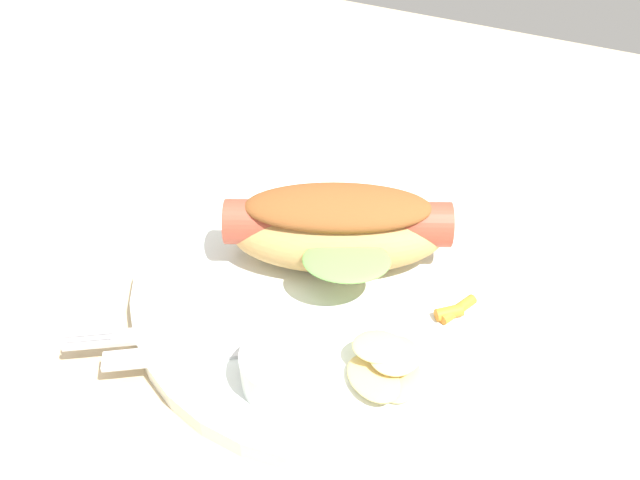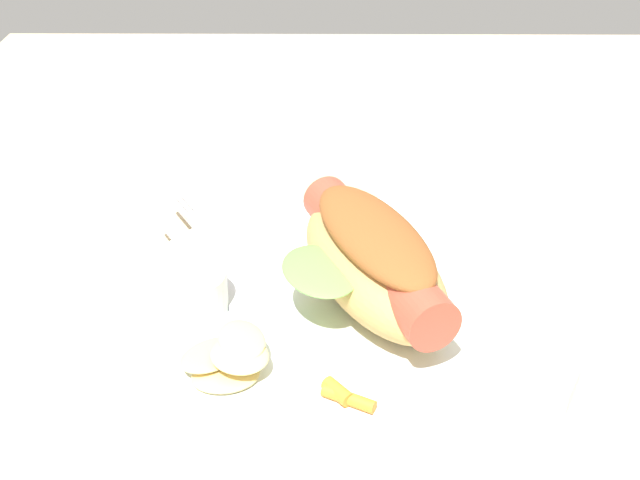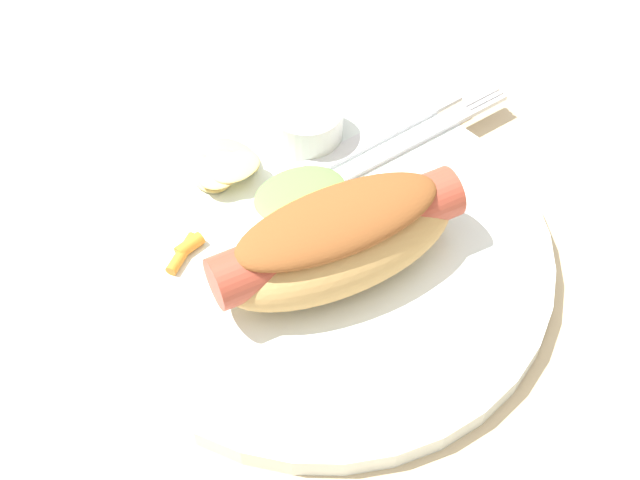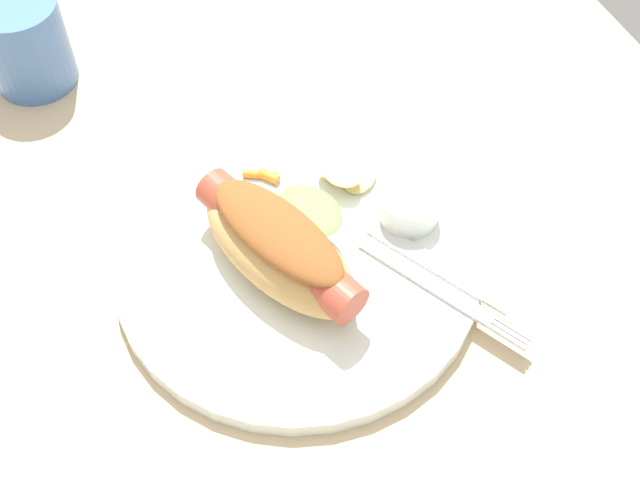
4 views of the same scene
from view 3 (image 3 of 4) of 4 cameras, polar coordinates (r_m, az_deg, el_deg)
ground_plane at (r=59.88cm, az=2.10°, el=-3.78°), size 120.00×90.00×1.80cm
plate at (r=59.83cm, az=0.20°, el=-0.96°), size 29.66×29.66×1.60cm
hot_dog at (r=55.71cm, az=1.05°, el=0.09°), size 16.98×12.57×5.94cm
sauce_ramekin at (r=64.64cm, az=-0.81°, el=7.24°), size 5.04×5.04×2.74cm
fork at (r=65.59cm, az=5.88°, el=6.29°), size 14.02×8.76×0.40cm
knife at (r=65.97cm, az=4.04°, el=6.78°), size 12.01×7.90×0.36cm
chips_pile at (r=62.85cm, az=-5.94°, el=4.58°), size 5.79×6.43×1.97cm
carrot_garnish at (r=59.23cm, az=-8.32°, el=-0.60°), size 2.52×3.08×0.87cm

